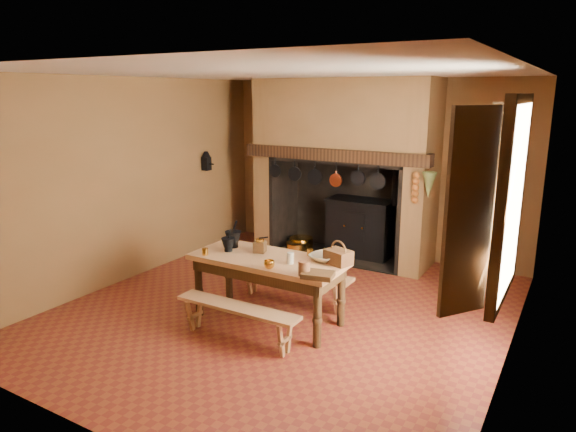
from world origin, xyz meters
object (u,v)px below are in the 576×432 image
object	(u,v)px
mixing_bowl	(324,257)
work_table	(268,267)
wicker_basket	(338,256)
iron_range	(361,227)
coffee_grinder	(260,246)
bench_front	(237,315)

from	to	relation	value
mixing_bowl	work_table	bearing A→B (deg)	-160.37
mixing_bowl	wicker_basket	xyz separation A→B (m)	(0.18, -0.02, 0.05)
iron_range	mixing_bowl	world-z (taller)	iron_range
coffee_grinder	wicker_basket	world-z (taller)	wicker_basket
iron_range	bench_front	world-z (taller)	iron_range
bench_front	mixing_bowl	world-z (taller)	mixing_bowl
coffee_grinder	mixing_bowl	xyz separation A→B (m)	(0.78, 0.10, -0.04)
mixing_bowl	iron_range	bearing A→B (deg)	103.50
iron_range	mixing_bowl	bearing A→B (deg)	-76.50
coffee_grinder	bench_front	bearing A→B (deg)	-92.23
bench_front	wicker_basket	xyz separation A→B (m)	(0.78, 0.80, 0.55)
work_table	bench_front	world-z (taller)	work_table
work_table	wicker_basket	bearing A→B (deg)	13.84
iron_range	bench_front	distance (m)	3.40
work_table	bench_front	bearing A→B (deg)	-90.00
bench_front	mixing_bowl	bearing A→B (deg)	53.97
iron_range	wicker_basket	distance (m)	2.74
iron_range	coffee_grinder	size ratio (longest dim) A/B	7.88
bench_front	work_table	bearing A→B (deg)	90.00
coffee_grinder	iron_range	bearing A→B (deg)	69.94
coffee_grinder	wicker_basket	bearing A→B (deg)	-11.78
iron_range	work_table	distance (m)	2.79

